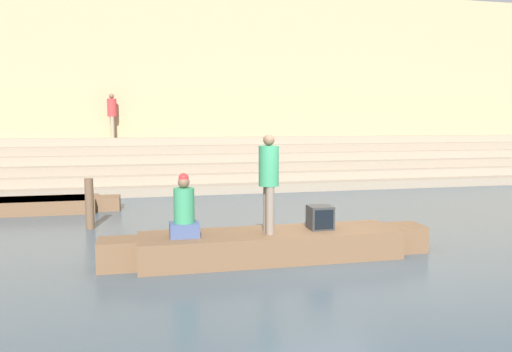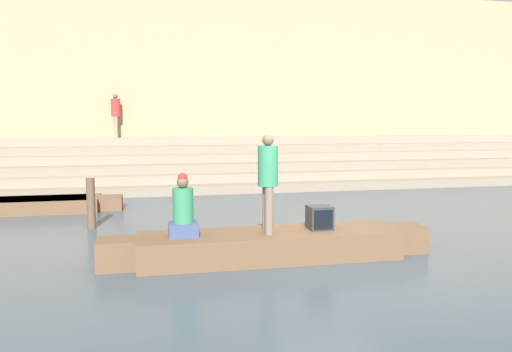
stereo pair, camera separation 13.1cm
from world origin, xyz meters
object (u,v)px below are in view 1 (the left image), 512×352
person_standing (269,177)px  person_rowing (184,212)px  mooring_post (90,204)px  rowboat_main (270,244)px  moored_boat_shore (11,206)px  tv_set (320,217)px  person_on_steps (112,112)px

person_standing → person_rowing: size_ratio=1.59×
mooring_post → rowboat_main: bearing=-44.3°
rowboat_main → moored_boat_shore: bearing=132.9°
rowboat_main → moored_boat_shore: 8.39m
person_standing → tv_set: bearing=16.6°
rowboat_main → mooring_post: bearing=134.4°
rowboat_main → tv_set: size_ratio=14.00×
rowboat_main → person_on_steps: bearing=104.5°
person_rowing → moored_boat_shore: person_rowing is taller
moored_boat_shore → mooring_post: 3.51m
tv_set → person_rowing: bearing=-169.8°
person_rowing → person_standing: bearing=13.2°
tv_set → moored_boat_shore: bearing=147.0°
tv_set → person_on_steps: person_on_steps is taller
person_rowing → tv_set: person_rowing is taller
moored_boat_shore → person_rowing: bearing=-55.1°
tv_set → mooring_post: (-4.48, 3.40, -0.13)m
rowboat_main → person_rowing: size_ratio=5.43×
person_standing → tv_set: person_standing is taller
person_standing → mooring_post: 5.03m
mooring_post → person_on_steps: 8.86m
mooring_post → tv_set: bearing=-37.2°
person_standing → mooring_post: person_standing is taller
person_standing → person_rowing: bearing=-173.0°
rowboat_main → person_on_steps: (-3.40, 11.99, 2.59)m
rowboat_main → mooring_post: 4.91m
person_rowing → tv_set: (2.55, 0.09, -0.23)m
rowboat_main → person_on_steps: 12.73m
person_rowing → rowboat_main: bearing=17.5°
person_rowing → moored_boat_shore: (-4.27, 6.08, -0.76)m
tv_set → mooring_post: bearing=151.1°
tv_set → mooring_post: 5.63m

